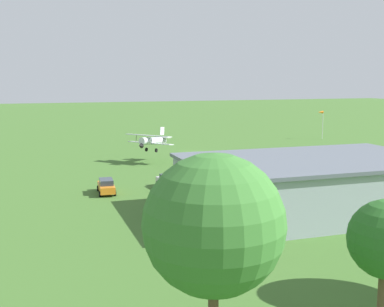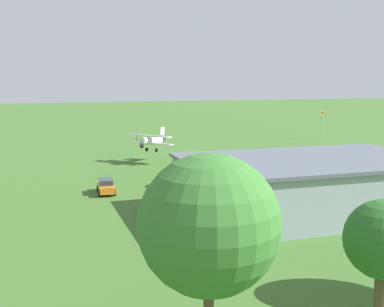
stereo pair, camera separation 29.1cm
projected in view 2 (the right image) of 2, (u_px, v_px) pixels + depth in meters
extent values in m
plane|color=#3D6628|center=(196.00, 153.00, 88.66)|extent=(400.00, 400.00, 0.00)
cube|color=#99A3AD|center=(311.00, 186.00, 49.31)|extent=(24.77, 15.30, 5.06)
cube|color=slate|center=(312.00, 160.00, 48.90)|extent=(25.37, 15.90, 0.35)
cube|color=#384251|center=(275.00, 177.00, 56.50)|extent=(8.62, 0.24, 4.15)
cylinder|color=silver|center=(153.00, 141.00, 78.34)|extent=(5.52, 5.00, 1.79)
cone|color=black|center=(140.00, 146.00, 75.46)|extent=(1.12, 1.13, 0.88)
cube|color=silver|center=(151.00, 143.00, 77.76)|extent=(6.21, 6.88, 0.25)
cube|color=silver|center=(149.00, 135.00, 77.14)|extent=(6.21, 6.88, 0.25)
cube|color=silver|center=(162.00, 131.00, 80.42)|extent=(0.99, 0.88, 1.41)
cube|color=silver|center=(163.00, 137.00, 80.67)|extent=(2.39, 2.56, 0.17)
cylinder|color=black|center=(147.00, 150.00, 78.61)|extent=(0.58, 0.53, 0.64)
cylinder|color=black|center=(156.00, 150.00, 77.66)|extent=(0.58, 0.53, 0.64)
cylinder|color=#332D28|center=(137.00, 138.00, 78.73)|extent=(0.21, 0.20, 1.31)
cylinder|color=#332D28|center=(163.00, 140.00, 76.17)|extent=(0.21, 0.20, 1.31)
cube|color=red|center=(319.00, 172.00, 66.79)|extent=(1.98, 4.02, 0.76)
cube|color=#2D3842|center=(319.00, 167.00, 66.69)|extent=(1.65, 2.29, 0.60)
cylinder|color=black|center=(330.00, 176.00, 65.79)|extent=(0.27, 0.65, 0.64)
cylinder|color=black|center=(318.00, 177.00, 65.37)|extent=(0.27, 0.65, 0.64)
cylinder|color=black|center=(320.00, 172.00, 68.33)|extent=(0.27, 0.65, 0.64)
cylinder|color=black|center=(309.00, 173.00, 67.91)|extent=(0.27, 0.65, 0.64)
cube|color=#B7B7BC|center=(169.00, 182.00, 60.01)|extent=(2.29, 4.52, 0.79)
cube|color=#2D3842|center=(169.00, 177.00, 59.91)|extent=(1.86, 2.59, 0.51)
cylinder|color=black|center=(180.00, 187.00, 59.13)|extent=(0.29, 0.66, 0.64)
cylinder|color=black|center=(166.00, 188.00, 58.37)|extent=(0.29, 0.66, 0.64)
cylinder|color=black|center=(171.00, 182.00, 61.77)|extent=(0.29, 0.66, 0.64)
cylinder|color=black|center=(157.00, 184.00, 61.01)|extent=(0.29, 0.66, 0.64)
cube|color=orange|center=(106.00, 187.00, 57.18)|extent=(1.98, 4.54, 0.78)
cube|color=#2D3842|center=(106.00, 182.00, 57.08)|extent=(1.65, 2.58, 0.60)
cylinder|color=black|center=(115.00, 193.00, 56.02)|extent=(0.26, 0.65, 0.64)
cylinder|color=black|center=(100.00, 194.00, 55.59)|extent=(0.26, 0.65, 0.64)
cylinder|color=black|center=(112.00, 187.00, 58.90)|extent=(0.26, 0.65, 0.64)
cylinder|color=black|center=(98.00, 188.00, 58.47)|extent=(0.26, 0.65, 0.64)
cylinder|color=#3F3F47|center=(271.00, 175.00, 66.02)|extent=(0.38, 0.38, 0.83)
cylinder|color=navy|center=(271.00, 170.00, 65.91)|extent=(0.45, 0.45, 0.59)
sphere|color=beige|center=(271.00, 167.00, 65.85)|extent=(0.22, 0.22, 0.22)
cylinder|color=beige|center=(321.00, 169.00, 70.40)|extent=(0.44, 0.44, 0.86)
cylinder|color=beige|center=(321.00, 164.00, 70.28)|extent=(0.52, 0.52, 0.61)
sphere|color=#9E704C|center=(321.00, 161.00, 70.22)|extent=(0.23, 0.23, 0.23)
cylinder|color=#3F3F47|center=(194.00, 180.00, 63.15)|extent=(0.44, 0.44, 0.79)
cylinder|color=orange|center=(194.00, 174.00, 63.05)|extent=(0.52, 0.52, 0.56)
sphere|color=brown|center=(194.00, 171.00, 62.99)|extent=(0.21, 0.21, 0.21)
cylinder|color=beige|center=(259.00, 180.00, 63.07)|extent=(0.36, 0.36, 0.81)
cylinder|color=orange|center=(259.00, 174.00, 62.97)|extent=(0.43, 0.43, 0.57)
sphere|color=beige|center=(259.00, 171.00, 62.91)|extent=(0.22, 0.22, 0.22)
sphere|color=#38722D|center=(209.00, 225.00, 20.94)|extent=(6.20, 6.20, 6.20)
sphere|color=#286023|center=(384.00, 239.00, 22.90)|extent=(3.78, 3.78, 3.78)
cylinder|color=silver|center=(324.00, 125.00, 108.63)|extent=(0.12, 0.12, 6.11)
cone|color=orange|center=(321.00, 112.00, 107.97)|extent=(1.36, 0.74, 0.60)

